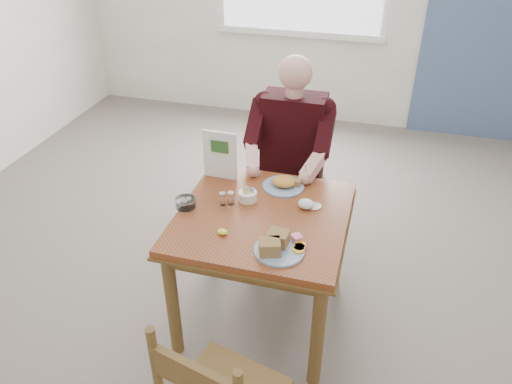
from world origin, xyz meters
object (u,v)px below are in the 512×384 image
(chair_far, at_px, (292,183))
(table, at_px, (262,231))
(diner, at_px, (291,146))
(near_plate, at_px, (277,245))
(far_plate, at_px, (284,184))

(chair_far, bearing_deg, table, -90.00)
(diner, distance_m, near_plate, 0.99)
(chair_far, height_order, far_plate, chair_far)
(near_plate, xyz_separation_m, far_plate, (-0.10, 0.57, -0.01))
(table, relative_size, chair_far, 0.97)
(chair_far, height_order, near_plate, chair_far)
(table, xyz_separation_m, diner, (0.00, 0.71, 0.17))
(chair_far, relative_size, far_plate, 3.66)
(table, height_order, diner, diner)
(chair_far, bearing_deg, diner, -89.99)
(diner, bearing_deg, near_plate, -81.47)
(table, distance_m, near_plate, 0.34)
(near_plate, bearing_deg, diner, 98.53)
(diner, bearing_deg, chair_far, 90.01)
(table, height_order, near_plate, near_plate)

